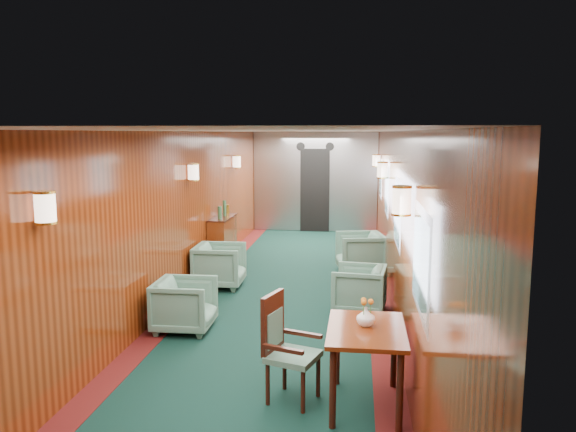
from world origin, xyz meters
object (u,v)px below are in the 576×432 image
Objects in this scene: armchair_left_far at (220,266)px; armchair_right_far at (360,253)px; dining_table at (366,341)px; armchair_right_near at (359,289)px; side_chair at (284,343)px; armchair_left_near at (185,305)px; credenza at (223,241)px.

armchair_right_far is (2.16, 1.17, 0.01)m from armchair_left_far.
dining_table is 2.66m from armchair_right_near.
side_chair is at bearing -7.59° from armchair_right_near.
armchair_left_near is 0.93× the size of armchair_left_far.
armchair_right_far is (0.69, 4.72, -0.18)m from side_chair.
dining_table reaches higher than armchair_right_near.
armchair_right_near is 2.13m from armchair_right_far.
side_chair reaches higher than dining_table.
armchair_left_far is 0.97× the size of armchair_right_far.
armchair_left_far is at bearing -107.26° from armchair_right_near.
side_chair is 1.27× the size of armchair_right_far.
armchair_left_near reaches higher than armchair_right_near.
dining_table reaches higher than armchair_left_near.
credenza reaches higher than side_chair.
dining_table is at bearing 14.37° from side_chair.
armchair_right_far is at bearing -62.88° from armchair_left_far.
armchair_right_far reaches higher than armchair_left_far.
dining_table is 0.73m from side_chair.
credenza is 1.71× the size of armchair_left_near.
dining_table reaches higher than armchair_right_far.
credenza is 2.43m from armchair_right_far.
armchair_left_far is (-1.47, 3.55, -0.19)m from side_chair.
armchair_left_near is (-2.15, 1.66, -0.28)m from dining_table.
armchair_right_near is (0.67, 2.59, -0.21)m from side_chair.
dining_table is 5.46m from credenza.
armchair_left_far is (-2.20, 3.60, -0.26)m from dining_table.
armchair_right_near is (2.41, -2.23, -0.15)m from credenza.
armchair_left_near is at bearing 149.93° from side_chair.
credenza is at bearing 117.02° from dining_table.
armchair_left_near is (0.31, -3.21, -0.15)m from credenza.
armchair_right_near is (2.14, -0.96, -0.03)m from armchair_left_far.
credenza is 3.28m from armchair_right_near.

